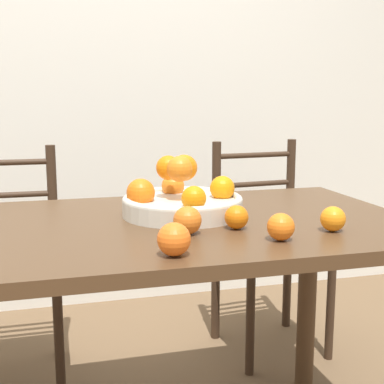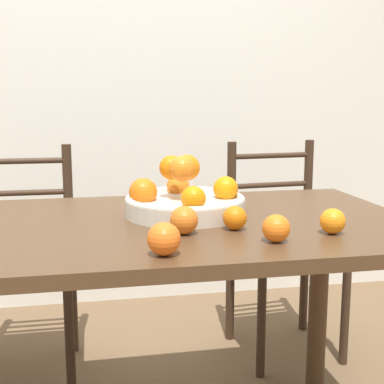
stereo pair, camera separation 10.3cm
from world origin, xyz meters
name	(u,v)px [view 1 (the left image)]	position (x,y,z in m)	size (l,w,h in m)	color
wall_back	(99,61)	(0.00, 1.45, 1.30)	(8.00, 0.06, 2.60)	silver
dining_table	(155,263)	(0.00, 0.00, 0.66)	(1.46, 0.82, 0.77)	#4C331E
fruit_bowl	(181,199)	(0.09, 0.07, 0.82)	(0.35, 0.35, 0.18)	beige
orange_loose_0	(333,219)	(0.42, -0.22, 0.81)	(0.07, 0.07, 0.07)	orange
orange_loose_1	(187,220)	(0.05, -0.15, 0.81)	(0.07, 0.07, 0.07)	orange
orange_loose_2	(174,239)	(-0.02, -0.32, 0.81)	(0.07, 0.07, 0.07)	orange
orange_loose_3	(236,217)	(0.19, -0.13, 0.81)	(0.06, 0.06, 0.06)	orange
orange_loose_4	(281,227)	(0.26, -0.27, 0.81)	(0.07, 0.07, 0.07)	orange
chair_left	(6,269)	(-0.46, 0.71, 0.45)	(0.42, 0.40, 0.92)	#382619
chair_right	(267,248)	(0.65, 0.71, 0.45)	(0.45, 0.44, 0.92)	#382619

